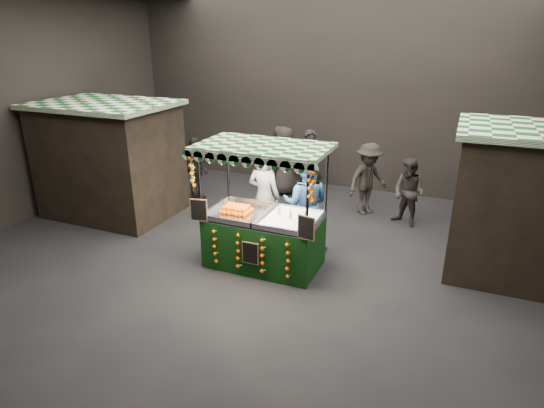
% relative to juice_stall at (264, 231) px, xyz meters
% --- Properties ---
extents(ground, '(12.00, 12.00, 0.00)m').
position_rel_juice_stall_xyz_m(ground, '(0.08, 0.07, -0.70)').
color(ground, black).
rests_on(ground, ground).
extents(market_hall, '(12.10, 10.10, 5.05)m').
position_rel_juice_stall_xyz_m(market_hall, '(0.08, 0.07, 2.68)').
color(market_hall, black).
rests_on(market_hall, ground).
extents(neighbour_stall_left, '(3.00, 2.20, 2.60)m').
position_rel_juice_stall_xyz_m(neighbour_stall_left, '(-4.32, 1.07, 0.61)').
color(neighbour_stall_left, black).
rests_on(neighbour_stall_left, ground).
extents(neighbour_stall_right, '(3.00, 2.20, 2.60)m').
position_rel_juice_stall_xyz_m(neighbour_stall_right, '(4.48, 1.57, 0.61)').
color(neighbour_stall_right, black).
rests_on(neighbour_stall_right, ground).
extents(juice_stall, '(2.34, 1.38, 2.27)m').
position_rel_juice_stall_xyz_m(juice_stall, '(0.00, 0.00, 0.00)').
color(juice_stall, black).
rests_on(juice_stall, ground).
extents(vendor_grey, '(0.67, 0.44, 1.84)m').
position_rel_juice_stall_xyz_m(vendor_grey, '(-0.48, 1.11, 0.22)').
color(vendor_grey, '#939297').
rests_on(vendor_grey, ground).
extents(vendor_blue, '(1.02, 0.85, 1.88)m').
position_rel_juice_stall_xyz_m(vendor_blue, '(0.45, 0.97, 0.24)').
color(vendor_blue, '#295184').
rests_on(vendor_blue, ground).
extents(shopper_0, '(0.75, 0.59, 1.81)m').
position_rel_juice_stall_xyz_m(shopper_0, '(-0.35, 3.66, 0.20)').
color(shopper_0, black).
rests_on(shopper_0, ground).
extents(shopper_1, '(0.92, 0.85, 1.51)m').
position_rel_juice_stall_xyz_m(shopper_1, '(2.15, 2.97, 0.05)').
color(shopper_1, '#2D2724').
rests_on(shopper_1, ground).
extents(shopper_2, '(1.02, 0.74, 1.61)m').
position_rel_juice_stall_xyz_m(shopper_2, '(-3.03, 2.63, 0.10)').
color(shopper_2, '#292421').
rests_on(shopper_2, ground).
extents(shopper_3, '(1.15, 1.26, 1.70)m').
position_rel_juice_stall_xyz_m(shopper_3, '(1.18, 3.31, 0.15)').
color(shopper_3, black).
rests_on(shopper_3, ground).
extents(shopper_4, '(1.03, 1.02, 1.79)m').
position_rel_juice_stall_xyz_m(shopper_4, '(-1.12, 3.86, 0.19)').
color(shopper_4, black).
rests_on(shopper_4, ground).
extents(shopper_5, '(1.28, 1.51, 1.63)m').
position_rel_juice_stall_xyz_m(shopper_5, '(4.58, 2.61, 0.11)').
color(shopper_5, black).
rests_on(shopper_5, ground).
extents(shopper_6, '(0.45, 0.63, 1.62)m').
position_rel_juice_stall_xyz_m(shopper_6, '(-1.64, 4.67, 0.11)').
color(shopper_6, '#2D2524').
rests_on(shopper_6, ground).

